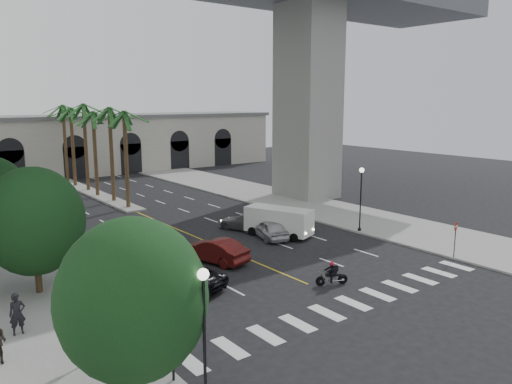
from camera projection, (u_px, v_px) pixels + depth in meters
name	position (u px, v px, depth m)	size (l,w,h in m)	color
ground	(333.00, 295.00, 27.84)	(140.00, 140.00, 0.00)	black
sidewalk_right	(329.00, 211.00, 48.50)	(8.00, 100.00, 0.15)	gray
median	(93.00, 193.00, 57.49)	(2.00, 24.00, 0.20)	gray
pier_building	(49.00, 146.00, 70.00)	(71.00, 10.50, 8.50)	beige
bridge	(184.00, 9.00, 43.67)	(75.00, 13.00, 26.00)	gray
palm_a	(124.00, 117.00, 48.03)	(3.20, 3.20, 10.30)	#47331E
palm_b	(109.00, 113.00, 51.16)	(3.20, 3.20, 10.60)	#47331E
palm_c	(93.00, 116.00, 54.19)	(3.20, 3.20, 10.10)	#47331E
palm_d	(83.00, 109.00, 57.39)	(3.20, 3.20, 10.90)	#47331E
palm_e	(71.00, 112.00, 60.45)	(3.20, 3.20, 10.40)	#47331E
palm_f	(63.00, 109.00, 63.70)	(3.20, 3.20, 10.70)	#47331E
street_tree_near	(133.00, 300.00, 16.99)	(5.20, 5.20, 6.89)	#382616
street_tree_mid	(34.00, 221.00, 27.11)	(5.44, 5.44, 7.21)	#382616
lamp_post_left_near	(204.00, 330.00, 16.53)	(0.40, 0.40, 5.35)	black
lamp_post_left_far	(37.00, 215.00, 32.93)	(0.40, 0.40, 5.35)	black
lamp_post_right	(361.00, 194.00, 40.30)	(0.40, 0.40, 5.35)	black
traffic_signal_near	(172.00, 323.00, 18.68)	(0.25, 0.18, 3.65)	black
traffic_signal_far	(128.00, 291.00, 21.80)	(0.25, 0.18, 3.65)	black
motorcycle_rider	(333.00, 274.00, 29.21)	(1.86, 0.88, 1.43)	black
car_a	(269.00, 229.00, 39.04)	(1.75, 4.35, 1.48)	#B3B4B8
car_b	(215.00, 250.00, 33.31)	(1.69, 4.85, 1.60)	#551311
car_c	(183.00, 276.00, 28.71)	(2.39, 5.19, 1.44)	black
car_d	(247.00, 222.00, 41.51)	(2.00, 4.91, 1.43)	slate
car_e	(141.00, 228.00, 39.42)	(1.61, 4.00, 1.36)	#0E2442
cargo_van	(279.00, 221.00, 39.57)	(3.82, 5.69, 2.27)	white
pedestrian_a	(17.00, 314.00, 22.68)	(0.71, 0.47, 1.95)	black
do_not_enter_sign	(456.00, 232.00, 33.67)	(0.63, 0.20, 2.63)	black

